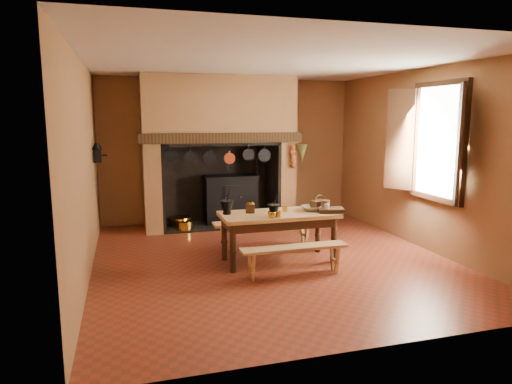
# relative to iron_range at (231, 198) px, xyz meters

# --- Properties ---
(floor) EXTENTS (5.50, 5.50, 0.00)m
(floor) POSITION_rel_iron_range_xyz_m (0.04, -2.45, -0.48)
(floor) COLOR maroon
(floor) RESTS_ON ground
(ceiling) EXTENTS (5.50, 5.50, 0.00)m
(ceiling) POSITION_rel_iron_range_xyz_m (0.04, -2.45, 2.32)
(ceiling) COLOR silver
(ceiling) RESTS_ON back_wall
(back_wall) EXTENTS (5.00, 0.02, 2.80)m
(back_wall) POSITION_rel_iron_range_xyz_m (0.04, 0.30, 0.92)
(back_wall) COLOR brown
(back_wall) RESTS_ON floor
(wall_left) EXTENTS (0.02, 5.50, 2.80)m
(wall_left) POSITION_rel_iron_range_xyz_m (-2.46, -2.45, 0.92)
(wall_left) COLOR brown
(wall_left) RESTS_ON floor
(wall_right) EXTENTS (0.02, 5.50, 2.80)m
(wall_right) POSITION_rel_iron_range_xyz_m (2.54, -2.45, 0.92)
(wall_right) COLOR brown
(wall_right) RESTS_ON floor
(wall_front) EXTENTS (5.00, 0.02, 2.80)m
(wall_front) POSITION_rel_iron_range_xyz_m (0.04, -5.20, 0.92)
(wall_front) COLOR brown
(wall_front) RESTS_ON floor
(chimney_breast) EXTENTS (2.95, 0.96, 2.80)m
(chimney_breast) POSITION_rel_iron_range_xyz_m (-0.26, -0.14, 1.33)
(chimney_breast) COLOR brown
(chimney_breast) RESTS_ON floor
(iron_range) EXTENTS (1.12, 0.55, 1.60)m
(iron_range) POSITION_rel_iron_range_xyz_m (0.00, 0.00, 0.00)
(iron_range) COLOR black
(iron_range) RESTS_ON floor
(hearth_pans) EXTENTS (0.51, 0.62, 0.20)m
(hearth_pans) POSITION_rel_iron_range_xyz_m (-1.01, -0.23, -0.39)
(hearth_pans) COLOR #B78F2A
(hearth_pans) RESTS_ON floor
(hanging_pans) EXTENTS (1.92, 0.29, 0.27)m
(hanging_pans) POSITION_rel_iron_range_xyz_m (-0.30, -0.64, 0.88)
(hanging_pans) COLOR black
(hanging_pans) RESTS_ON chimney_breast
(onion_string) EXTENTS (0.12, 0.10, 0.46)m
(onion_string) POSITION_rel_iron_range_xyz_m (1.04, -0.66, 0.85)
(onion_string) COLOR #9E521D
(onion_string) RESTS_ON chimney_breast
(herb_bunch) EXTENTS (0.20, 0.20, 0.35)m
(herb_bunch) POSITION_rel_iron_range_xyz_m (1.22, -0.66, 0.90)
(herb_bunch) COLOR brown
(herb_bunch) RESTS_ON chimney_breast
(window) EXTENTS (0.39, 1.75, 1.76)m
(window) POSITION_rel_iron_range_xyz_m (2.39, -2.85, 1.22)
(window) COLOR white
(window) RESTS_ON wall_right
(wall_coffee_mill) EXTENTS (0.23, 0.16, 0.31)m
(wall_coffee_mill) POSITION_rel_iron_range_xyz_m (-2.38, -0.90, 1.03)
(wall_coffee_mill) COLOR black
(wall_coffee_mill) RESTS_ON wall_left
(work_table) EXTENTS (1.65, 0.73, 0.72)m
(work_table) POSITION_rel_iron_range_xyz_m (0.11, -2.59, 0.12)
(work_table) COLOR tan
(work_table) RESTS_ON floor
(bench_front) EXTENTS (1.43, 0.25, 0.40)m
(bench_front) POSITION_rel_iron_range_xyz_m (0.11, -3.23, -0.18)
(bench_front) COLOR tan
(bench_front) RESTS_ON floor
(bench_back) EXTENTS (1.64, 0.29, 0.46)m
(bench_back) POSITION_rel_iron_range_xyz_m (0.11, -1.95, -0.14)
(bench_back) COLOR tan
(bench_back) RESTS_ON floor
(mortar_large) EXTENTS (0.19, 0.19, 0.33)m
(mortar_large) POSITION_rel_iron_range_xyz_m (-0.62, -2.48, 0.34)
(mortar_large) COLOR black
(mortar_large) RESTS_ON work_table
(mortar_small) EXTENTS (0.17, 0.17, 0.29)m
(mortar_small) POSITION_rel_iron_range_xyz_m (-0.04, -2.81, 0.33)
(mortar_small) COLOR black
(mortar_small) RESTS_ON work_table
(coffee_grinder) EXTENTS (0.18, 0.16, 0.20)m
(coffee_grinder) POSITION_rel_iron_range_xyz_m (-0.28, -2.47, 0.31)
(coffee_grinder) COLOR #391F12
(coffee_grinder) RESTS_ON work_table
(brass_mug_a) EXTENTS (0.08, 0.08, 0.09)m
(brass_mug_a) POSITION_rel_iron_range_xyz_m (0.01, -2.87, 0.27)
(brass_mug_a) COLOR #B78F2A
(brass_mug_a) RESTS_ON work_table
(brass_mug_b) EXTENTS (0.08, 0.08, 0.08)m
(brass_mug_b) POSITION_rel_iron_range_xyz_m (0.22, -2.55, 0.27)
(brass_mug_b) COLOR #B78F2A
(brass_mug_b) RESTS_ON work_table
(mixing_bowl) EXTENTS (0.28, 0.28, 0.07)m
(mixing_bowl) POSITION_rel_iron_range_xyz_m (0.61, -2.57, 0.27)
(mixing_bowl) COLOR #C1BD94
(mixing_bowl) RESTS_ON work_table
(stoneware_crock) EXTENTS (0.13, 0.13, 0.15)m
(stoneware_crock) POSITION_rel_iron_range_xyz_m (0.81, -2.63, 0.31)
(stoneware_crock) COLOR brown
(stoneware_crock) RESTS_ON work_table
(glass_jar) EXTENTS (0.08, 0.08, 0.13)m
(glass_jar) POSITION_rel_iron_range_xyz_m (0.76, -2.78, 0.30)
(glass_jar) COLOR beige
(glass_jar) RESTS_ON work_table
(wicker_basket) EXTENTS (0.26, 0.21, 0.22)m
(wicker_basket) POSITION_rel_iron_range_xyz_m (0.76, -2.51, 0.30)
(wicker_basket) COLOR #472815
(wicker_basket) RESTS_ON work_table
(wooden_tray) EXTENTS (0.42, 0.35, 0.06)m
(wooden_tray) POSITION_rel_iron_range_xyz_m (0.83, -2.76, 0.26)
(wooden_tray) COLOR #391F12
(wooden_tray) RESTS_ON work_table
(brass_cup) EXTENTS (0.14, 0.14, 0.09)m
(brass_cup) POSITION_rel_iron_range_xyz_m (-0.09, -2.88, 0.28)
(brass_cup) COLOR #B78F2A
(brass_cup) RESTS_ON work_table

